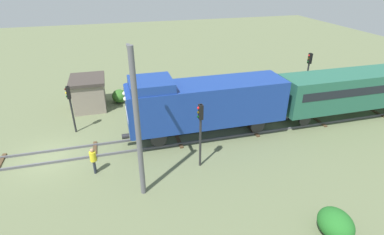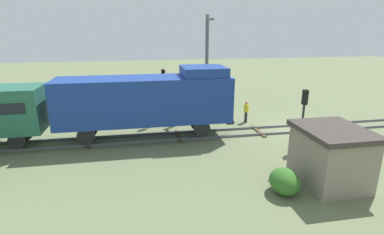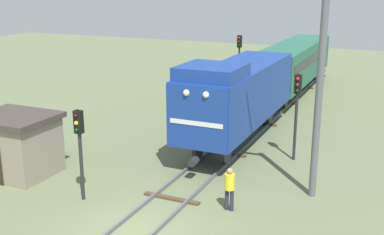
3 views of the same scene
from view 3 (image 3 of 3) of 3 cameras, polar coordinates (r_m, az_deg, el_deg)
ground_plane at (r=17.14m, az=-6.93°, el=-13.41°), size 104.45×104.45×0.00m
railway_track at (r=17.11m, az=-6.94°, el=-13.19°), size 2.40×69.63×0.16m
locomotive at (r=25.29m, az=5.42°, el=3.00°), size 2.90×11.60×4.60m
passenger_car_leading at (r=37.98m, az=12.08°, el=6.61°), size 2.84×14.00×3.66m
traffic_signal_near at (r=18.94m, az=-13.20°, el=-2.39°), size 0.32×0.34×3.65m
traffic_signal_mid at (r=23.14m, az=12.33°, el=1.87°), size 0.32×0.34×4.20m
traffic_signal_far at (r=36.31m, az=5.61°, el=7.47°), size 0.32×0.34×4.56m
worker_near_track at (r=18.18m, az=4.48°, el=-8.06°), size 0.38×0.38×1.70m
catenary_mast at (r=18.96m, az=14.67°, el=3.12°), size 1.94×0.28×8.19m
relay_hut at (r=22.75m, az=-20.13°, el=-2.98°), size 3.50×2.90×2.74m
bush_near at (r=25.11m, az=-16.88°, el=-2.91°), size 1.59×1.30×1.16m
bush_mid at (r=35.49m, az=2.74°, el=3.75°), size 2.65×2.17×1.93m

